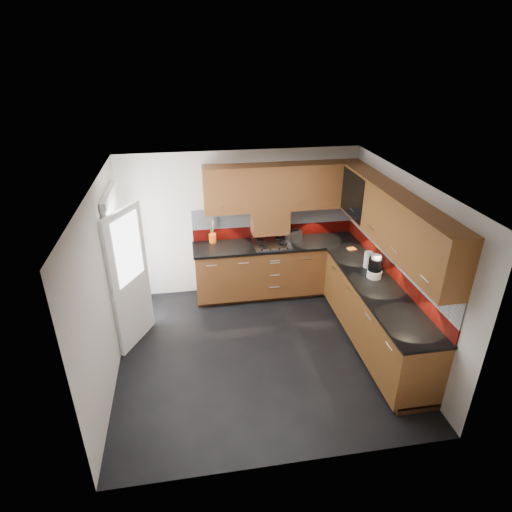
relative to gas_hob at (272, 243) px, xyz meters
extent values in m
cube|color=black|center=(-0.45, -1.47, -0.97)|extent=(4.00, 3.80, 0.02)
cube|color=white|center=(-0.45, -1.47, 1.49)|extent=(4.00, 3.80, 0.10)
cube|color=beige|center=(-0.45, 0.37, 0.24)|extent=(4.00, 0.08, 2.64)
cube|color=beige|center=(-0.45, -3.31, 0.24)|extent=(4.00, 0.08, 2.64)
cube|color=beige|center=(-2.39, -1.47, 0.24)|extent=(0.08, 3.80, 2.64)
cube|color=beige|center=(1.49, -1.47, 0.24)|extent=(0.08, 3.80, 2.64)
cube|color=brown|center=(0.10, 0.03, -0.48)|extent=(2.70, 0.60, 0.95)
cube|color=brown|center=(1.15, -1.57, -0.48)|extent=(0.60, 2.60, 0.95)
cube|color=#3F2011|center=(0.10, 0.06, -0.91)|extent=(2.70, 0.54, 0.10)
cube|color=#3F2011|center=(1.18, -1.57, -0.91)|extent=(0.54, 2.60, 0.10)
cube|color=black|center=(0.09, 0.02, -0.04)|extent=(2.72, 0.62, 0.04)
cube|color=black|center=(1.14, -1.59, -0.04)|extent=(0.62, 2.60, 0.04)
cube|color=#660C09|center=(0.10, 0.32, 0.08)|extent=(2.70, 0.02, 0.20)
cube|color=#B0B4B9|center=(0.10, 0.32, 0.35)|extent=(2.70, 0.02, 0.34)
cube|color=#660C09|center=(1.44, -1.27, 0.08)|extent=(0.02, 3.20, 0.20)
cube|color=#B0B4B9|center=(1.44, -1.27, 0.35)|extent=(0.02, 3.20, 0.34)
cube|color=brown|center=(0.20, 0.17, 0.88)|extent=(2.50, 0.33, 0.72)
cube|color=brown|center=(1.28, -1.43, 0.88)|extent=(0.33, 2.87, 0.72)
cube|color=silver|center=(0.05, -0.01, 0.67)|extent=(1.80, 0.01, 0.16)
cube|color=silver|center=(1.11, -1.47, 0.67)|extent=(0.01, 2.00, 0.16)
cube|color=brown|center=(0.00, 0.17, 0.32)|extent=(0.60, 0.33, 0.40)
cube|color=black|center=(1.11, -0.40, 0.88)|extent=(0.01, 0.80, 0.66)
cube|color=#FFD18C|center=(1.42, -0.40, 0.88)|extent=(0.01, 0.76, 0.64)
cube|color=black|center=(1.28, -0.40, 0.90)|extent=(0.29, 0.76, 0.01)
cylinder|color=black|center=(1.28, -0.65, 1.00)|extent=(0.07, 0.07, 0.16)
cylinder|color=black|center=(1.28, -0.50, 1.00)|extent=(0.07, 0.07, 0.16)
cylinder|color=white|center=(1.28, -0.35, 1.00)|extent=(0.07, 0.07, 0.16)
cylinder|color=black|center=(1.28, -0.20, 1.00)|extent=(0.07, 0.07, 0.16)
cube|color=white|center=(-2.31, -0.57, 0.06)|extent=(0.06, 0.95, 2.04)
cube|color=white|center=(-2.13, -0.92, 0.04)|extent=(0.42, 0.73, 1.98)
cube|color=white|center=(-2.10, -0.92, 0.49)|extent=(0.28, 0.50, 0.90)
cube|color=silver|center=(0.00, 0.01, -0.01)|extent=(0.60, 0.51, 0.02)
torus|color=black|center=(-0.15, -0.11, 0.02)|extent=(0.13, 0.13, 0.02)
torus|color=black|center=(0.15, -0.11, 0.02)|extent=(0.13, 0.13, 0.02)
torus|color=black|center=(-0.15, 0.13, 0.02)|extent=(0.13, 0.13, 0.02)
torus|color=black|center=(0.15, 0.13, 0.02)|extent=(0.13, 0.13, 0.02)
cube|color=black|center=(0.00, -0.24, 0.00)|extent=(0.45, 0.04, 0.02)
cylinder|color=#C95312|center=(-0.94, 0.23, 0.06)|extent=(0.12, 0.12, 0.15)
cylinder|color=brown|center=(-0.94, 0.25, 0.24)|extent=(0.06, 0.02, 0.29)
cylinder|color=brown|center=(-0.93, 0.25, 0.23)|extent=(0.05, 0.03, 0.27)
cylinder|color=brown|center=(-0.94, 0.25, 0.25)|extent=(0.06, 0.03, 0.31)
cylinder|color=brown|center=(-0.92, 0.25, 0.22)|extent=(0.04, 0.04, 0.26)
cylinder|color=brown|center=(-0.95, 0.24, 0.24)|extent=(0.04, 0.05, 0.28)
cube|color=silver|center=(0.37, 0.07, 0.07)|extent=(0.28, 0.22, 0.17)
cube|color=black|center=(0.37, 0.07, 0.16)|extent=(0.19, 0.08, 0.01)
cube|color=black|center=(0.37, 0.11, 0.16)|extent=(0.19, 0.08, 0.01)
cylinder|color=white|center=(1.18, -1.30, 0.04)|extent=(0.20, 0.20, 0.11)
cylinder|color=black|center=(1.18, -1.30, 0.19)|extent=(0.19, 0.19, 0.18)
cylinder|color=white|center=(1.18, -1.30, 0.30)|extent=(0.13, 0.13, 0.04)
cylinder|color=white|center=(1.21, -1.00, 0.11)|extent=(0.15, 0.15, 0.24)
cube|color=orange|center=(1.21, -0.39, -0.01)|extent=(0.15, 0.13, 0.01)
camera|label=1|loc=(-1.28, -6.14, 2.88)|focal=30.00mm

